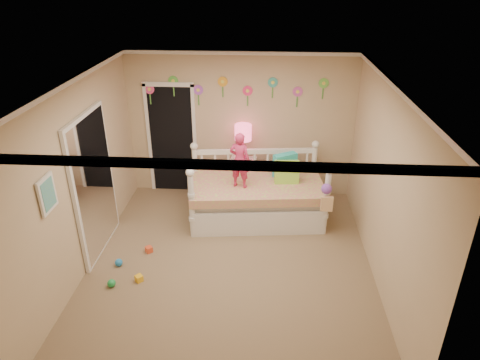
# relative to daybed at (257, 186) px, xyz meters

# --- Properties ---
(floor) EXTENTS (4.00, 4.50, 0.01)m
(floor) POSITION_rel_daybed_xyz_m (-0.33, -1.30, -0.60)
(floor) COLOR #7F684C
(floor) RESTS_ON ground
(ceiling) EXTENTS (4.00, 4.50, 0.01)m
(ceiling) POSITION_rel_daybed_xyz_m (-0.33, -1.30, 2.00)
(ceiling) COLOR white
(ceiling) RESTS_ON floor
(back_wall) EXTENTS (4.00, 0.01, 2.60)m
(back_wall) POSITION_rel_daybed_xyz_m (-0.33, 0.95, 0.70)
(back_wall) COLOR tan
(back_wall) RESTS_ON floor
(left_wall) EXTENTS (0.01, 4.50, 2.60)m
(left_wall) POSITION_rel_daybed_xyz_m (-2.33, -1.30, 0.70)
(left_wall) COLOR tan
(left_wall) RESTS_ON floor
(right_wall) EXTENTS (0.01, 4.50, 2.60)m
(right_wall) POSITION_rel_daybed_xyz_m (1.67, -1.30, 0.70)
(right_wall) COLOR tan
(right_wall) RESTS_ON floor
(crown_molding) EXTENTS (4.00, 4.50, 0.06)m
(crown_molding) POSITION_rel_daybed_xyz_m (-0.33, -1.30, 1.97)
(crown_molding) COLOR white
(crown_molding) RESTS_ON ceiling
(daybed) EXTENTS (2.31, 1.41, 1.19)m
(daybed) POSITION_rel_daybed_xyz_m (0.00, 0.00, 0.00)
(daybed) COLOR white
(daybed) RESTS_ON floor
(pillow_turquoise) EXTENTS (0.42, 0.32, 0.40)m
(pillow_turquoise) POSITION_rel_daybed_xyz_m (0.46, 0.29, 0.27)
(pillow_turquoise) COLOR #25B9BD
(pillow_turquoise) RESTS_ON daybed
(pillow_lime) EXTENTS (0.40, 0.17, 0.37)m
(pillow_lime) POSITION_rel_daybed_xyz_m (0.48, 0.04, 0.25)
(pillow_lime) COLOR #9EE545
(pillow_lime) RESTS_ON daybed
(child) EXTENTS (0.38, 0.30, 0.91)m
(child) POSITION_rel_daybed_xyz_m (-0.27, -0.15, 0.52)
(child) COLOR #D22F60
(child) RESTS_ON daybed
(nightstand) EXTENTS (0.49, 0.40, 0.75)m
(nightstand) POSITION_rel_daybed_xyz_m (-0.27, 0.72, -0.22)
(nightstand) COLOR white
(nightstand) RESTS_ON floor
(table_lamp) EXTENTS (0.30, 0.30, 0.65)m
(table_lamp) POSITION_rel_daybed_xyz_m (-0.27, 0.72, 0.59)
(table_lamp) COLOR #F9217C
(table_lamp) RESTS_ON nightstand
(closet_doorway) EXTENTS (0.90, 0.04, 2.07)m
(closet_doorway) POSITION_rel_daybed_xyz_m (-1.58, 0.94, 0.44)
(closet_doorway) COLOR black
(closet_doorway) RESTS_ON back_wall
(flower_decals) EXTENTS (3.40, 0.02, 0.50)m
(flower_decals) POSITION_rel_daybed_xyz_m (-0.42, 0.94, 1.34)
(flower_decals) COLOR #B2668C
(flower_decals) RESTS_ON back_wall
(mirror_closet) EXTENTS (0.07, 1.30, 2.10)m
(mirror_closet) POSITION_rel_daybed_xyz_m (-2.29, -1.00, 0.45)
(mirror_closet) COLOR white
(mirror_closet) RESTS_ON left_wall
(wall_picture) EXTENTS (0.05, 0.34, 0.42)m
(wall_picture) POSITION_rel_daybed_xyz_m (-2.30, -2.20, 0.95)
(wall_picture) COLOR white
(wall_picture) RESTS_ON left_wall
(hanging_bag) EXTENTS (0.20, 0.16, 0.36)m
(hanging_bag) POSITION_rel_daybed_xyz_m (1.05, -0.58, 0.13)
(hanging_bag) COLOR beige
(hanging_bag) RESTS_ON daybed
(toy_scatter) EXTENTS (0.81, 1.31, 0.11)m
(toy_scatter) POSITION_rel_daybed_xyz_m (-1.62, -1.67, -0.54)
(toy_scatter) COLOR #996666
(toy_scatter) RESTS_ON floor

